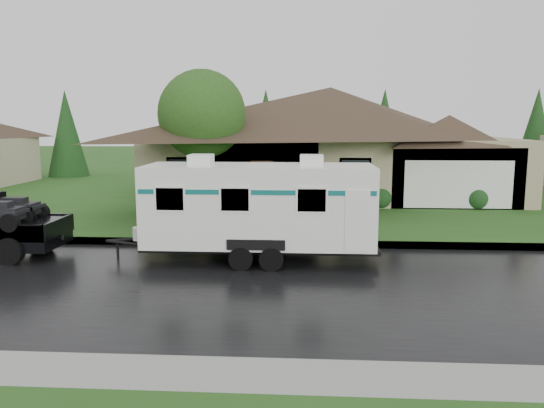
# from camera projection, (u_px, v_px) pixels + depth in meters

# --- Properties ---
(ground) EXTENTS (140.00, 140.00, 0.00)m
(ground) POSITION_uv_depth(u_px,v_px,m) (280.00, 264.00, 14.93)
(ground) COLOR #255319
(ground) RESTS_ON ground
(road) EXTENTS (140.00, 8.00, 0.01)m
(road) POSITION_uv_depth(u_px,v_px,m) (276.00, 286.00, 12.96)
(road) COLOR black
(road) RESTS_ON ground
(curb) EXTENTS (140.00, 0.50, 0.15)m
(curb) POSITION_uv_depth(u_px,v_px,m) (283.00, 243.00, 17.14)
(curb) COLOR gray
(curb) RESTS_ON ground
(lawn) EXTENTS (140.00, 26.00, 0.15)m
(lawn) POSITION_uv_depth(u_px,v_px,m) (292.00, 192.00, 29.71)
(lawn) COLOR #255319
(lawn) RESTS_ON ground
(house_main) EXTENTS (19.44, 10.80, 6.90)m
(house_main) POSITION_uv_depth(u_px,v_px,m) (336.00, 129.00, 27.88)
(house_main) COLOR gray
(house_main) RESTS_ON lawn
(tree_left_green) EXTENTS (3.71, 3.71, 6.13)m
(tree_left_green) POSITION_uv_depth(u_px,v_px,m) (198.00, 111.00, 21.84)
(tree_left_green) COLOR #382B1E
(tree_left_green) RESTS_ON lawn
(shrub_row) EXTENTS (13.60, 1.00, 1.00)m
(shrub_row) POSITION_uv_depth(u_px,v_px,m) (334.00, 196.00, 23.88)
(shrub_row) COLOR #143814
(shrub_row) RESTS_ON lawn
(travel_trailer) EXTENTS (6.82, 2.40, 3.06)m
(travel_trailer) POSITION_uv_depth(u_px,v_px,m) (259.00, 205.00, 15.12)
(travel_trailer) COLOR white
(travel_trailer) RESTS_ON ground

